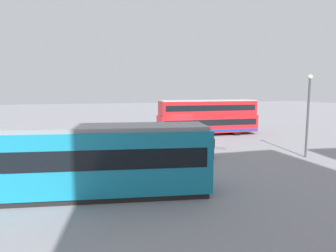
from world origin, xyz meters
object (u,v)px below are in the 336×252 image
at_px(double_decker_bus, 208,117).
at_px(pedestrian_near_railing, 159,142).
at_px(street_lamp, 308,109).
at_px(pedestrian_crossing, 213,145).
at_px(info_sign, 109,135).
at_px(tram_yellow, 48,161).

height_order(double_decker_bus, pedestrian_near_railing, double_decker_bus).
height_order(double_decker_bus, street_lamp, street_lamp).
distance_m(double_decker_bus, pedestrian_crossing, 11.28).
bearing_deg(info_sign, pedestrian_near_railing, -164.78).
bearing_deg(pedestrian_crossing, tram_yellow, 24.74).
height_order(tram_yellow, street_lamp, street_lamp).
relative_size(tram_yellow, pedestrian_crossing, 9.23).
xyz_separation_m(info_sign, street_lamp, (-14.13, 3.28, 1.83)).
xyz_separation_m(tram_yellow, pedestrian_near_railing, (-7.34, -7.64, -0.80)).
distance_m(double_decker_bus, pedestrian_near_railing, 10.86).
bearing_deg(tram_yellow, pedestrian_crossing, -155.26).
xyz_separation_m(tram_yellow, street_lamp, (-17.56, -3.30, 1.87)).
relative_size(pedestrian_crossing, street_lamp, 0.27).
relative_size(info_sign, street_lamp, 0.42).
height_order(tram_yellow, pedestrian_crossing, tram_yellow).
bearing_deg(double_decker_bus, pedestrian_near_railing, 45.37).
xyz_separation_m(double_decker_bus, pedestrian_near_railing, (7.60, 7.69, -1.04)).
xyz_separation_m(pedestrian_near_railing, street_lamp, (-10.21, 4.34, 2.67)).
relative_size(pedestrian_near_railing, pedestrian_crossing, 0.99).
distance_m(pedestrian_crossing, info_sign, 7.52).
distance_m(pedestrian_near_railing, pedestrian_crossing, 4.32).
relative_size(double_decker_bus, info_sign, 4.36).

